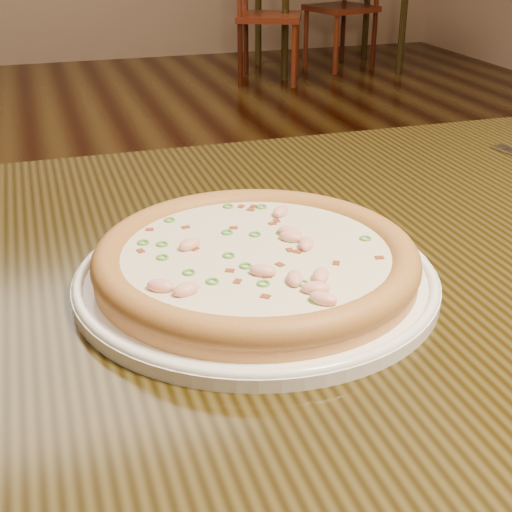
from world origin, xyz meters
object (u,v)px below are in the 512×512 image
object	(u,v)px
chair_c	(261,15)
chair_d	(347,6)
pizza	(256,259)
plate	(256,276)
hero_table	(345,327)

from	to	relation	value
chair_c	chair_d	bearing A→B (deg)	21.05
pizza	plate	bearing A→B (deg)	91.82
chair_d	plate	bearing A→B (deg)	-115.41
chair_c	chair_d	world-z (taller)	same
chair_d	pizza	bearing A→B (deg)	-115.40
pizza	chair_c	xyz separation A→B (m)	(1.38, 4.21, -0.34)
plate	pizza	bearing A→B (deg)	-88.18
pizza	chair_c	bearing A→B (deg)	71.88
hero_table	plate	size ratio (longest dim) A/B	3.52
pizza	chair_c	world-z (taller)	chair_c
hero_table	chair_d	bearing A→B (deg)	65.61
chair_c	hero_table	bearing A→B (deg)	-106.82
pizza	chair_c	size ratio (longest dim) A/B	0.32
chair_c	chair_d	distance (m)	0.82
pizza	chair_d	xyz separation A→B (m)	(2.14, 4.50, -0.34)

